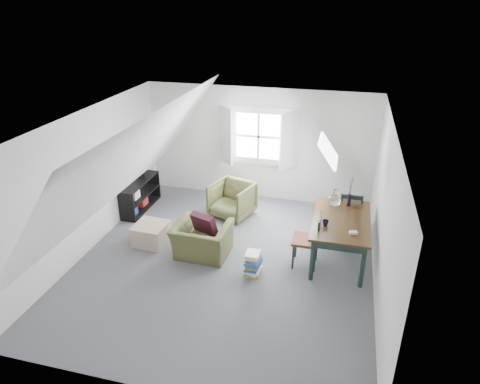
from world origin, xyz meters
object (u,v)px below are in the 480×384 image
(dining_chair_near, at_px, (308,240))
(magazine_stack, at_px, (253,264))
(ottoman, at_px, (151,234))
(media_shelf, at_px, (138,197))
(armchair_near, at_px, (203,255))
(dining_table, at_px, (341,225))
(dining_chair_far, at_px, (350,213))
(armchair_far, at_px, (232,215))

(dining_chair_near, height_order, magazine_stack, dining_chair_near)
(ottoman, height_order, media_shelf, media_shelf)
(dining_chair_near, relative_size, magazine_stack, 2.40)
(armchair_near, height_order, dining_table, dining_table)
(ottoman, height_order, magazine_stack, magazine_stack)
(dining_chair_far, height_order, dining_chair_near, dining_chair_near)
(armchair_near, height_order, armchair_far, armchair_far)
(magazine_stack, bearing_deg, armchair_far, 114.75)
(armchair_near, xyz_separation_m, magazine_stack, (1.00, -0.33, 0.20))
(armchair_far, relative_size, ottoman, 1.40)
(armchair_near, bearing_deg, magazine_stack, 164.13)
(magazine_stack, bearing_deg, dining_table, 30.73)
(armchair_far, bearing_deg, magazine_stack, -48.18)
(armchair_near, bearing_deg, dining_table, -166.18)
(dining_table, height_order, dining_chair_far, dining_chair_far)
(armchair_near, distance_m, dining_table, 2.49)
(armchair_far, xyz_separation_m, media_shelf, (-2.04, -0.23, 0.29))
(ottoman, xyz_separation_m, dining_chair_far, (3.56, 1.16, 0.30))
(armchair_far, distance_m, dining_chair_far, 2.44)
(armchair_near, distance_m, armchair_far, 1.58)
(ottoman, distance_m, dining_chair_near, 2.92)
(dining_table, bearing_deg, armchair_near, -164.65)
(armchair_far, relative_size, magazine_stack, 2.03)
(dining_chair_near, bearing_deg, armchair_near, -106.71)
(armchair_near, bearing_deg, dining_chair_near, -172.25)
(armchair_far, relative_size, media_shelf, 0.63)
(dining_table, relative_size, dining_chair_near, 1.68)
(armchair_far, xyz_separation_m, magazine_stack, (0.88, -1.91, 0.20))
(armchair_far, distance_m, dining_chair_near, 2.28)
(armchair_near, xyz_separation_m, armchair_far, (0.12, 1.58, 0.00))
(dining_table, bearing_deg, dining_chair_near, -145.36)
(armchair_far, relative_size, dining_chair_near, 0.85)
(magazine_stack, bearing_deg, dining_chair_near, 30.80)
(dining_table, bearing_deg, armchair_far, 157.52)
(armchair_near, bearing_deg, ottoman, -6.06)
(ottoman, bearing_deg, dining_table, 5.18)
(dining_chair_near, bearing_deg, media_shelf, -129.47)
(dining_chair_far, height_order, media_shelf, dining_chair_far)
(armchair_near, bearing_deg, media_shelf, -32.67)
(ottoman, height_order, dining_chair_far, dining_chair_far)
(armchair_far, height_order, media_shelf, media_shelf)
(dining_chair_far, distance_m, media_shelf, 4.42)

